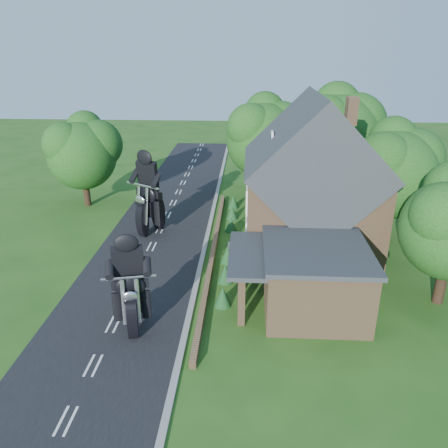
# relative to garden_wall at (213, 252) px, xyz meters

# --- Properties ---
(ground) EXTENTS (120.00, 120.00, 0.00)m
(ground) POSITION_rel_garden_wall_xyz_m (-4.30, -5.00, -0.20)
(ground) COLOR #234C15
(ground) RESTS_ON ground
(road) EXTENTS (7.00, 80.00, 0.02)m
(road) POSITION_rel_garden_wall_xyz_m (-4.30, -5.00, -0.19)
(road) COLOR black
(road) RESTS_ON ground
(kerb) EXTENTS (0.30, 80.00, 0.12)m
(kerb) POSITION_rel_garden_wall_xyz_m (-0.65, -5.00, -0.14)
(kerb) COLOR gray
(kerb) RESTS_ON ground
(garden_wall) EXTENTS (0.30, 22.00, 0.40)m
(garden_wall) POSITION_rel_garden_wall_xyz_m (0.00, 0.00, 0.00)
(garden_wall) COLOR #826142
(garden_wall) RESTS_ON ground
(house) EXTENTS (9.54, 8.64, 10.24)m
(house) POSITION_rel_garden_wall_xyz_m (6.19, 1.00, 4.14)
(house) COLOR #826142
(house) RESTS_ON ground
(annex) EXTENTS (7.05, 5.94, 3.44)m
(annex) POSITION_rel_garden_wall_xyz_m (5.57, -5.80, 1.57)
(annex) COLOR #826142
(annex) RESTS_ON ground
(tree_house_right) EXTENTS (6.51, 6.00, 8.40)m
(tree_house_right) POSITION_rel_garden_wall_xyz_m (12.35, 3.62, 4.99)
(tree_house_right) COLOR black
(tree_house_right) RESTS_ON ground
(tree_behind_house) EXTENTS (7.81, 7.20, 10.08)m
(tree_behind_house) POSITION_rel_garden_wall_xyz_m (9.88, 11.14, 6.03)
(tree_behind_house) COLOR black
(tree_behind_house) RESTS_ON ground
(tree_behind_left) EXTENTS (6.94, 6.40, 9.16)m
(tree_behind_left) POSITION_rel_garden_wall_xyz_m (3.86, 12.13, 5.53)
(tree_behind_left) COLOR black
(tree_behind_left) RESTS_ON ground
(tree_far_road) EXTENTS (6.08, 5.60, 7.84)m
(tree_far_road) POSITION_rel_garden_wall_xyz_m (-11.16, 9.11, 4.64)
(tree_far_road) COLOR black
(tree_far_road) RESTS_ON ground
(shrub_a) EXTENTS (0.90, 0.90, 1.10)m
(shrub_a) POSITION_rel_garden_wall_xyz_m (1.00, -6.00, 0.35)
(shrub_a) COLOR #123A19
(shrub_a) RESTS_ON ground
(shrub_b) EXTENTS (0.90, 0.90, 1.10)m
(shrub_b) POSITION_rel_garden_wall_xyz_m (1.00, -3.50, 0.35)
(shrub_b) COLOR #123A19
(shrub_b) RESTS_ON ground
(shrub_c) EXTENTS (0.90, 0.90, 1.10)m
(shrub_c) POSITION_rel_garden_wall_xyz_m (1.00, -1.00, 0.35)
(shrub_c) COLOR #123A19
(shrub_c) RESTS_ON ground
(shrub_d) EXTENTS (0.90, 0.90, 1.10)m
(shrub_d) POSITION_rel_garden_wall_xyz_m (1.00, 4.00, 0.35)
(shrub_d) COLOR #123A19
(shrub_d) RESTS_ON ground
(shrub_e) EXTENTS (0.90, 0.90, 1.10)m
(shrub_e) POSITION_rel_garden_wall_xyz_m (1.00, 6.50, 0.35)
(shrub_e) COLOR #123A19
(shrub_e) RESTS_ON ground
(shrub_f) EXTENTS (0.90, 0.90, 1.10)m
(shrub_f) POSITION_rel_garden_wall_xyz_m (1.00, 9.00, 0.35)
(shrub_f) COLOR #123A19
(shrub_f) RESTS_ON ground
(motorcycle_lead) EXTENTS (0.77, 1.70, 1.53)m
(motorcycle_lead) POSITION_rel_garden_wall_xyz_m (-3.18, -8.33, 0.57)
(motorcycle_lead) COLOR black
(motorcycle_lead) RESTS_ON ground
(motorcycle_follow) EXTENTS (1.43, 1.99, 1.86)m
(motorcycle_follow) POSITION_rel_garden_wall_xyz_m (-4.82, 3.40, 0.73)
(motorcycle_follow) COLOR black
(motorcycle_follow) RESTS_ON ground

